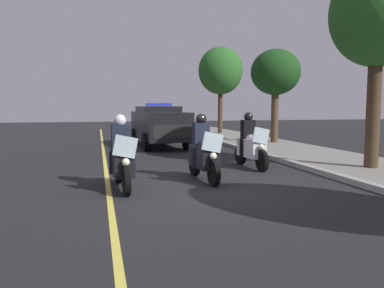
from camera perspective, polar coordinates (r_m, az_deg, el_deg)
The scene contains 10 objects.
ground_plane at distance 9.19m, azimuth 1.91°, elevation -6.36°, with size 80.00×80.00×0.00m, color black.
curb_strip at distance 10.73m, azimuth 21.02°, elevation -4.59°, with size 48.00×0.24×0.15m, color #9E9B93.
lane_stripe_center at distance 8.87m, azimuth -12.24°, elevation -6.90°, with size 48.00×0.12×0.01m, color #E0D14C.
police_motorcycle_lead_left at distance 9.01m, azimuth -10.39°, elevation -2.17°, with size 2.14×0.61×1.72m.
police_motorcycle_lead_right at distance 9.87m, azimuth 1.69°, elevation -1.41°, with size 2.14×0.61×1.72m.
police_motorcycle_trailing at distance 12.05m, azimuth 8.67°, elevation -0.19°, with size 2.14×0.61×1.72m.
police_suv at distance 18.12m, azimuth -4.88°, elevation 2.94°, with size 5.01×2.32×2.05m.
tree_mid_block at distance 12.77m, azimuth 25.80°, elevation 16.77°, with size 2.70×2.70×5.98m.
tree_far_back at distance 19.91m, azimuth 12.27°, elevation 10.22°, with size 2.46×2.46×4.64m.
tree_behind_suv at distance 26.22m, azimuth 4.24°, elevation 10.73°, with size 2.96×2.96×5.75m.
Camera 1 is at (8.66, -2.43, 1.91)m, focal length 36.01 mm.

